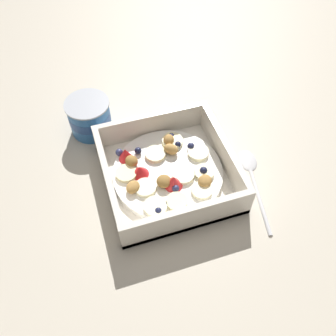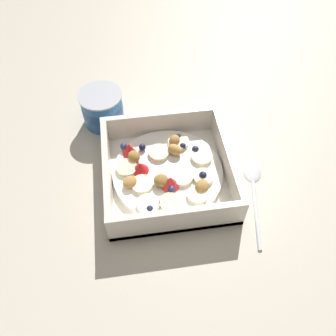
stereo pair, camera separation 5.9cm
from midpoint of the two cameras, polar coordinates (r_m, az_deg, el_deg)
The scene contains 4 objects.
ground_plane at distance 0.61m, azimuth 2.81°, elevation -2.35°, with size 2.40×2.40×0.00m, color beige.
fruit_bowl at distance 0.60m, azimuth 2.70°, elevation -0.86°, with size 0.21×0.21×0.06m.
spoon at distance 0.63m, azimuth 16.01°, elevation -2.36°, with size 0.05×0.17×0.01m.
yogurt_cup at distance 0.69m, azimuth -7.90°, elevation 9.23°, with size 0.08×0.08×0.07m.
Camera 2 is at (-0.05, -0.35, 0.50)m, focal length 38.55 mm.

